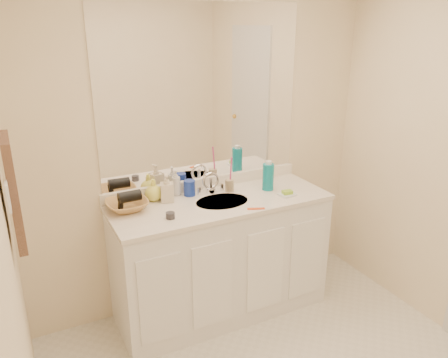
% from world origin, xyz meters
% --- Properties ---
extents(wall_back, '(2.60, 0.02, 2.40)m').
position_xyz_m(wall_back, '(0.00, 1.30, 1.20)').
color(wall_back, '#FCE9C5').
rests_on(wall_back, floor).
extents(wall_left, '(0.02, 2.60, 2.40)m').
position_xyz_m(wall_left, '(-1.30, 0.00, 1.20)').
color(wall_left, '#FCE9C5').
rests_on(wall_left, floor).
extents(vanity_cabinet, '(1.50, 0.55, 0.85)m').
position_xyz_m(vanity_cabinet, '(0.00, 1.02, 0.42)').
color(vanity_cabinet, white).
rests_on(vanity_cabinet, floor).
extents(countertop, '(1.52, 0.57, 0.03)m').
position_xyz_m(countertop, '(0.00, 1.02, 0.86)').
color(countertop, white).
rests_on(countertop, vanity_cabinet).
extents(backsplash, '(1.52, 0.03, 0.08)m').
position_xyz_m(backsplash, '(0.00, 1.29, 0.92)').
color(backsplash, white).
rests_on(backsplash, countertop).
extents(sink_basin, '(0.37, 0.37, 0.02)m').
position_xyz_m(sink_basin, '(0.00, 1.00, 0.87)').
color(sink_basin, silver).
rests_on(sink_basin, countertop).
extents(faucet, '(0.02, 0.02, 0.11)m').
position_xyz_m(faucet, '(0.00, 1.18, 0.94)').
color(faucet, silver).
rests_on(faucet, countertop).
extents(mirror, '(1.48, 0.01, 1.20)m').
position_xyz_m(mirror, '(0.00, 1.29, 1.56)').
color(mirror, white).
rests_on(mirror, wall_back).
extents(blue_mug, '(0.10, 0.10, 0.11)m').
position_xyz_m(blue_mug, '(-0.16, 1.20, 0.93)').
color(blue_mug, '#17309F').
rests_on(blue_mug, countertop).
extents(tan_cup, '(0.07, 0.07, 0.09)m').
position_xyz_m(tan_cup, '(0.13, 1.15, 0.92)').
color(tan_cup, tan).
rests_on(tan_cup, countertop).
extents(toothbrush, '(0.02, 0.04, 0.22)m').
position_xyz_m(toothbrush, '(0.14, 1.15, 1.03)').
color(toothbrush, '#E13B8F').
rests_on(toothbrush, tan_cup).
extents(mouthwash_bottle, '(0.09, 0.09, 0.19)m').
position_xyz_m(mouthwash_bottle, '(0.40, 1.05, 0.98)').
color(mouthwash_bottle, '#0C8295').
rests_on(mouthwash_bottle, countertop).
extents(soap_dish, '(0.12, 0.10, 0.01)m').
position_xyz_m(soap_dish, '(0.46, 0.89, 0.89)').
color(soap_dish, white).
rests_on(soap_dish, countertop).
extents(green_soap, '(0.07, 0.06, 0.02)m').
position_xyz_m(green_soap, '(0.46, 0.89, 0.90)').
color(green_soap, '#8BBE2E').
rests_on(green_soap, soap_dish).
extents(orange_comb, '(0.12, 0.07, 0.00)m').
position_xyz_m(orange_comb, '(0.14, 0.79, 0.88)').
color(orange_comb, '#DA4417').
rests_on(orange_comb, countertop).
extents(dark_jar, '(0.06, 0.06, 0.04)m').
position_xyz_m(dark_jar, '(-0.41, 0.90, 0.90)').
color(dark_jar, '#302F36').
rests_on(dark_jar, countertop).
extents(soap_bottle_white, '(0.09, 0.09, 0.18)m').
position_xyz_m(soap_bottle_white, '(-0.24, 1.25, 0.97)').
color(soap_bottle_white, silver).
rests_on(soap_bottle_white, countertop).
extents(soap_bottle_cream, '(0.11, 0.11, 0.19)m').
position_xyz_m(soap_bottle_cream, '(-0.33, 1.18, 0.98)').
color(soap_bottle_cream, beige).
rests_on(soap_bottle_cream, countertop).
extents(soap_bottle_yellow, '(0.13, 0.13, 0.15)m').
position_xyz_m(soap_bottle_yellow, '(-0.41, 1.23, 0.96)').
color(soap_bottle_yellow, '#F5F55F').
rests_on(soap_bottle_yellow, countertop).
extents(wicker_basket, '(0.27, 0.27, 0.07)m').
position_xyz_m(wicker_basket, '(-0.61, 1.15, 0.91)').
color(wicker_basket, '#B58449').
rests_on(wicker_basket, countertop).
extents(hair_dryer, '(0.15, 0.08, 0.07)m').
position_xyz_m(hair_dryer, '(-0.59, 1.15, 0.97)').
color(hair_dryer, black).
rests_on(hair_dryer, wicker_basket).
extents(hand_towel, '(0.04, 0.32, 0.55)m').
position_xyz_m(hand_towel, '(-1.25, 0.77, 1.25)').
color(hand_towel, '#473126').
rests_on(hand_towel, towel_ring).
extents(switch_plate, '(0.01, 0.08, 0.13)m').
position_xyz_m(switch_plate, '(-1.27, 0.57, 1.30)').
color(switch_plate, white).
rests_on(switch_plate, wall_left).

